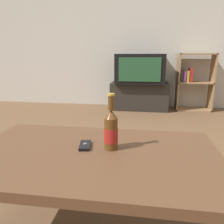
# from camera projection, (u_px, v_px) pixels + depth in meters

# --- Properties ---
(back_wall) EXTENTS (8.00, 0.05, 2.60)m
(back_wall) POSITION_uv_depth(u_px,v_px,m) (133.00, 30.00, 3.67)
(back_wall) COLOR beige
(back_wall) RESTS_ON ground_plane
(coffee_table) EXTENTS (1.13, 0.68, 0.44)m
(coffee_table) POSITION_uv_depth(u_px,v_px,m) (93.00, 165.00, 1.00)
(coffee_table) COLOR brown
(coffee_table) RESTS_ON ground_plane
(tv_stand) EXTENTS (0.93, 0.42, 0.44)m
(tv_stand) POSITION_uv_depth(u_px,v_px,m) (139.00, 96.00, 3.65)
(tv_stand) COLOR #28231E
(tv_stand) RESTS_ON ground_plane
(television) EXTENTS (0.77, 0.59, 0.46)m
(television) POSITION_uv_depth(u_px,v_px,m) (140.00, 69.00, 3.53)
(television) COLOR black
(television) RESTS_ON tv_stand
(bookshelf) EXTENTS (0.55, 0.30, 0.91)m
(bookshelf) POSITION_uv_depth(u_px,v_px,m) (192.00, 81.00, 3.53)
(bookshelf) COLOR #99754C
(bookshelf) RESTS_ON ground_plane
(beer_bottle) EXTENTS (0.06, 0.06, 0.26)m
(beer_bottle) POSITION_uv_depth(u_px,v_px,m) (111.00, 130.00, 0.99)
(beer_bottle) COLOR #563314
(beer_bottle) RESTS_ON coffee_table
(cell_phone) EXTENTS (0.07, 0.12, 0.02)m
(cell_phone) POSITION_uv_depth(u_px,v_px,m) (85.00, 145.00, 1.04)
(cell_phone) COLOR black
(cell_phone) RESTS_ON coffee_table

